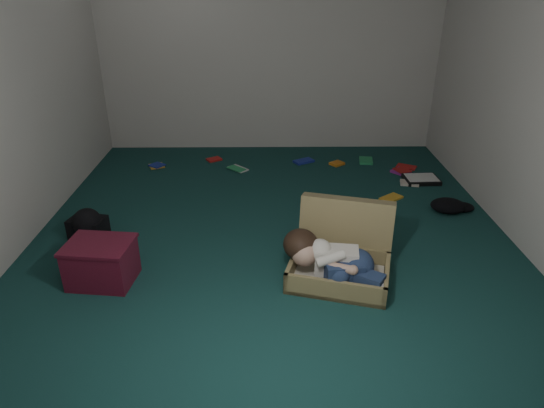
{
  "coord_description": "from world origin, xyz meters",
  "views": [
    {
      "loc": [
        -0.04,
        -3.63,
        2.03
      ],
      "look_at": [
        0.0,
        -0.15,
        0.35
      ],
      "focal_mm": 32.0,
      "sensor_mm": 36.0,
      "label": 1
    }
  ],
  "objects": [
    {
      "name": "floor",
      "position": [
        0.0,
        0.0,
        0.0
      ],
      "size": [
        4.5,
        4.5,
        0.0
      ],
      "primitive_type": "plane",
      "color": "#153C39",
      "rests_on": "ground"
    },
    {
      "name": "wall_back",
      "position": [
        0.0,
        2.25,
        1.3
      ],
      "size": [
        4.5,
        0.0,
        4.5
      ],
      "primitive_type": "plane",
      "rotation": [
        1.57,
        0.0,
        0.0
      ],
      "color": "silver",
      "rests_on": "ground"
    },
    {
      "name": "wall_front",
      "position": [
        0.0,
        -2.25,
        1.3
      ],
      "size": [
        4.5,
        0.0,
        4.5
      ],
      "primitive_type": "plane",
      "rotation": [
        -1.57,
        0.0,
        0.0
      ],
      "color": "silver",
      "rests_on": "ground"
    },
    {
      "name": "wall_left",
      "position": [
        -2.0,
        0.0,
        1.3
      ],
      "size": [
        0.0,
        4.5,
        4.5
      ],
      "primitive_type": "plane",
      "rotation": [
        1.57,
        0.0,
        1.57
      ],
      "color": "silver",
      "rests_on": "ground"
    },
    {
      "name": "wall_right",
      "position": [
        2.0,
        0.0,
        1.3
      ],
      "size": [
        0.0,
        4.5,
        4.5
      ],
      "primitive_type": "plane",
      "rotation": [
        1.57,
        0.0,
        -1.57
      ],
      "color": "silver",
      "rests_on": "ground"
    },
    {
      "name": "suitcase",
      "position": [
        0.51,
        -0.58,
        0.15
      ],
      "size": [
        0.86,
        0.84,
        0.51
      ],
      "rotation": [
        0.0,
        0.0,
        -0.27
      ],
      "color": "olive",
      "rests_on": "floor"
    },
    {
      "name": "person",
      "position": [
        0.42,
        -0.74,
        0.2
      ],
      "size": [
        0.71,
        0.51,
        0.32
      ],
      "rotation": [
        0.0,
        0.0,
        -0.27
      ],
      "color": "silver",
      "rests_on": "suitcase"
    },
    {
      "name": "maroon_bin",
      "position": [
        -1.22,
        -0.69,
        0.16
      ],
      "size": [
        0.49,
        0.41,
        0.31
      ],
      "rotation": [
        0.0,
        0.0,
        -0.12
      ],
      "color": "#561123",
      "rests_on": "floor"
    },
    {
      "name": "backpack",
      "position": [
        -1.52,
        -0.09,
        0.11
      ],
      "size": [
        0.41,
        0.36,
        0.21
      ],
      "primitive_type": null,
      "rotation": [
        0.0,
        0.0,
        -0.22
      ],
      "color": "black",
      "rests_on": "floor"
    },
    {
      "name": "clothing_pile",
      "position": [
        1.7,
        0.48,
        0.07
      ],
      "size": [
        0.44,
        0.37,
        0.13
      ],
      "primitive_type": null,
      "rotation": [
        0.0,
        0.0,
        0.07
      ],
      "color": "black",
      "rests_on": "floor"
    },
    {
      "name": "paper_tray",
      "position": [
        1.61,
        1.11,
        0.02
      ],
      "size": [
        0.37,
        0.28,
        0.05
      ],
      "rotation": [
        0.0,
        0.0,
        0.04
      ],
      "color": "black",
      "rests_on": "floor"
    },
    {
      "name": "book_scatter",
      "position": [
        0.56,
        1.45,
        0.01
      ],
      "size": [
        3.07,
        1.32,
        0.02
      ],
      "color": "gold",
      "rests_on": "floor"
    }
  ]
}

